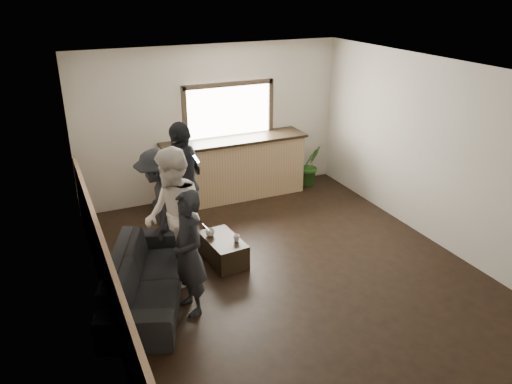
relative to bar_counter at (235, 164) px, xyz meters
name	(u,v)px	position (x,y,z in m)	size (l,w,h in m)	color
ground	(286,268)	(-0.30, -2.70, -0.64)	(5.00, 6.00, 0.01)	black
room_shell	(237,181)	(-1.04, -2.70, 0.83)	(5.01, 6.01, 2.80)	silver
bar_counter	(235,164)	(0.00, 0.00, 0.00)	(2.70, 0.68, 2.13)	tan
sofa	(146,277)	(-2.28, -2.62, -0.32)	(2.21, 0.86, 0.65)	black
coffee_table	(223,250)	(-1.05, -2.14, -0.46)	(0.45, 0.82, 0.36)	black
cup_a	(210,233)	(-1.19, -1.98, -0.23)	(0.13, 0.13, 0.10)	silver
cup_b	(236,238)	(-0.90, -2.28, -0.23)	(0.10, 0.10, 0.09)	silver
potted_plant	(310,165)	(1.61, -0.05, -0.23)	(0.45, 0.36, 0.82)	#2D6623
person_a	(189,253)	(-1.83, -3.08, 0.16)	(0.50, 0.63, 1.60)	black
person_b	(174,218)	(-1.80, -2.36, 0.30)	(0.78, 0.97, 1.89)	white
person_c	(159,205)	(-1.83, -1.65, 0.19)	(0.78, 1.16, 1.67)	black
person_d	(184,184)	(-1.36, -1.33, 0.33)	(1.08, 1.18, 1.94)	black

